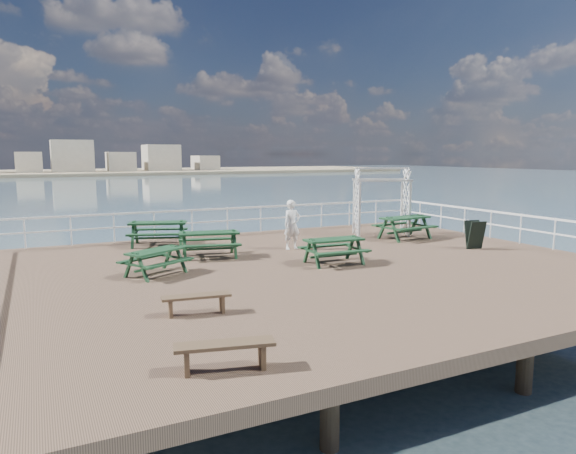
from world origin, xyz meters
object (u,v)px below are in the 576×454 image
at_px(picnic_table_c, 405,223).
at_px(flat_bench_far, 225,350).
at_px(picnic_table_e, 334,245).
at_px(trellis_arbor, 381,205).
at_px(picnic_table_a, 156,257).
at_px(person, 292,225).
at_px(flat_bench_near, 196,300).
at_px(picnic_table_d, 209,239).
at_px(picnic_table_b, 158,228).

relative_size(picnic_table_c, flat_bench_far, 1.38).
xyz_separation_m(picnic_table_e, trellis_arbor, (4.57, 3.87, 0.66)).
relative_size(picnic_table_a, person, 1.20).
relative_size(picnic_table_e, flat_bench_near, 1.28).
xyz_separation_m(picnic_table_a, picnic_table_d, (2.05, 1.75, 0.08)).
distance_m(picnic_table_a, flat_bench_near, 3.84).
xyz_separation_m(flat_bench_near, person, (5.01, 5.63, 0.55)).
xyz_separation_m(picnic_table_b, picnic_table_e, (4.04, -5.40, -0.07)).
bearing_deg(trellis_arbor, picnic_table_d, -148.19).
relative_size(flat_bench_far, person, 0.92).
bearing_deg(picnic_table_a, picnic_table_e, -38.70).
height_order(picnic_table_e, trellis_arbor, trellis_arbor).
height_order(picnic_table_a, flat_bench_far, picnic_table_a).
bearing_deg(picnic_table_b, picnic_table_e, -33.76).
height_order(picnic_table_b, picnic_table_e, picnic_table_b).
height_order(picnic_table_b, flat_bench_far, picnic_table_b).
relative_size(picnic_table_d, trellis_arbor, 0.79).
distance_m(flat_bench_near, flat_bench_far, 2.91).
distance_m(picnic_table_d, person, 2.98).
distance_m(flat_bench_near, trellis_arbor, 11.85).
distance_m(flat_bench_far, trellis_arbor, 14.00).
height_order(picnic_table_e, flat_bench_near, picnic_table_e).
distance_m(picnic_table_a, picnic_table_d, 2.70).
xyz_separation_m(picnic_table_b, flat_bench_far, (-1.43, -11.24, -0.29)).
xyz_separation_m(flat_bench_far, person, (5.41, 8.51, 0.52)).
height_order(picnic_table_c, person, person).
bearing_deg(picnic_table_b, picnic_table_c, 2.45).
xyz_separation_m(flat_bench_near, trellis_arbor, (9.64, 6.83, 0.91)).
bearing_deg(picnic_table_b, flat_bench_far, -77.81).
bearing_deg(trellis_arbor, picnic_table_e, -117.31).
relative_size(flat_bench_far, trellis_arbor, 0.57).
distance_m(picnic_table_b, trellis_arbor, 8.77).
distance_m(picnic_table_d, trellis_arbor, 7.73).
bearing_deg(picnic_table_e, picnic_table_d, 142.23).
xyz_separation_m(picnic_table_c, picnic_table_d, (-7.86, -0.07, -0.04)).
bearing_deg(flat_bench_far, picnic_table_b, 96.00).
bearing_deg(picnic_table_c, picnic_table_a, -175.43).
height_order(picnic_table_c, picnic_table_e, picnic_table_c).
xyz_separation_m(picnic_table_e, flat_bench_near, (-5.07, -2.97, -0.25)).
bearing_deg(picnic_table_e, person, 94.31).
height_order(flat_bench_near, person, person).
height_order(picnic_table_b, picnic_table_c, picnic_table_c).
distance_m(picnic_table_c, flat_bench_far, 13.38).
bearing_deg(picnic_table_e, picnic_table_a, 173.38).
bearing_deg(picnic_table_a, trellis_arbor, -11.76).
distance_m(picnic_table_e, flat_bench_far, 8.01).
bearing_deg(picnic_table_c, picnic_table_e, -156.77).
distance_m(flat_bench_far, person, 10.10).
height_order(picnic_table_d, picnic_table_e, picnic_table_d).
distance_m(picnic_table_d, flat_bench_far, 8.81).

